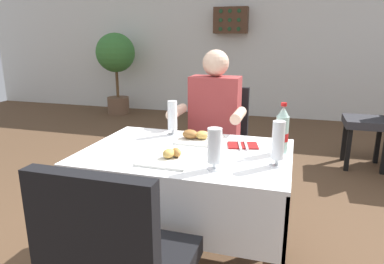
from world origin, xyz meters
The scene contains 15 objects.
ground_plane centered at (0.00, 0.00, 0.00)m, with size 11.00×11.00×0.00m, color brown.
back_wall centered at (0.00, 4.31, 1.37)m, with size 11.00×0.12×2.73m, color silver.
main_dining_table centered at (0.01, -0.08, 0.56)m, with size 1.12×0.78×0.74m.
chair_far_diner_seat centered at (0.01, 0.71, 0.55)m, with size 0.44×0.50×0.97m.
seated_diner_far centered at (0.00, 0.60, 0.71)m, with size 0.50×0.46×1.26m.
plate_near_camera centered at (-0.03, -0.25, 0.76)m, with size 0.26×0.26×0.06m.
plate_far_diner centered at (0.02, 0.13, 0.76)m, with size 0.26×0.26×0.07m.
beer_glass_left centered at (0.22, -0.31, 0.85)m, with size 0.07×0.07×0.20m.
beer_glass_middle centered at (-0.17, 0.21, 0.85)m, with size 0.07×0.07×0.22m.
beer_glass_right centered at (0.50, -0.18, 0.86)m, with size 0.07×0.07×0.22m.
cola_bottle_primary centered at (0.51, 0.03, 0.86)m, with size 0.07×0.07×0.28m.
napkin_cutlery_set centered at (0.29, 0.09, 0.75)m, with size 0.20×0.20×0.01m.
background_chair_left centered at (1.39, 2.07, 0.55)m, with size 0.50×0.44×0.97m.
potted_plant_corner centered at (-2.51, 3.77, 0.97)m, with size 0.68×0.68×1.42m.
wall_bottle_rack centered at (-0.55, 4.15, 1.61)m, with size 0.56×0.21×0.42m.
Camera 1 is at (0.56, -1.81, 1.34)m, focal length 32.47 mm.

